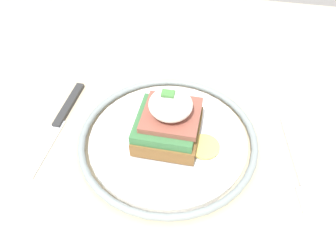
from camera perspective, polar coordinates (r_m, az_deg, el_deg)
dining_table at (r=0.58m, az=-0.40°, el=-6.18°), size 1.04×0.82×0.72m
plate at (r=0.46m, az=-0.00°, el=-2.26°), size 0.25×0.25×0.02m
sandwich at (r=0.43m, az=0.22°, el=0.96°), size 0.12×0.09×0.08m
fork at (r=0.47m, az=21.67°, el=-6.60°), size 0.04×0.15×0.00m
knife at (r=0.52m, az=-18.03°, el=1.47°), size 0.02×0.19×0.01m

